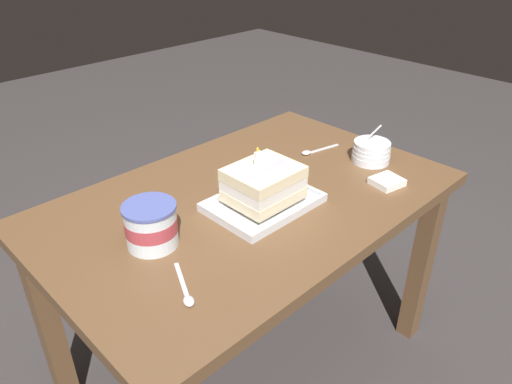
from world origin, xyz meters
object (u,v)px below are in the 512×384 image
at_px(foil_tray, 263,204).
at_px(napkin_pile, 387,182).
at_px(serving_spoon_by_bowls, 187,295).
at_px(serving_spoon_near_tray, 311,152).
at_px(bowl_stack, 371,152).
at_px(birthday_cake, 263,183).
at_px(ice_cream_tub, 151,225).

relative_size(foil_tray, napkin_pile, 3.00).
distance_m(foil_tray, serving_spoon_by_bowls, 0.40).
bearing_deg(serving_spoon_near_tray, foil_tray, -160.43).
distance_m(serving_spoon_near_tray, napkin_pile, 0.30).
bearing_deg(bowl_stack, birthday_cake, 173.79).
xyz_separation_m(ice_cream_tub, serving_spoon_by_bowls, (-0.06, -0.21, -0.05)).
distance_m(foil_tray, birthday_cake, 0.07).
height_order(birthday_cake, serving_spoon_by_bowls, birthday_cake).
xyz_separation_m(serving_spoon_near_tray, serving_spoon_by_bowls, (-0.74, -0.27, -0.00)).
relative_size(ice_cream_tub, serving_spoon_near_tray, 0.84).
distance_m(birthday_cake, napkin_pile, 0.40).
height_order(serving_spoon_near_tray, napkin_pile, napkin_pile).
relative_size(birthday_cake, serving_spoon_near_tray, 1.20).
bearing_deg(napkin_pile, bowl_stack, 51.99).
bearing_deg(birthday_cake, napkin_pile, -26.37).
relative_size(birthday_cake, ice_cream_tub, 1.43).
height_order(serving_spoon_near_tray, serving_spoon_by_bowls, serving_spoon_near_tray).
bearing_deg(serving_spoon_by_bowls, birthday_cake, 20.91).
distance_m(foil_tray, napkin_pile, 0.39).
height_order(birthday_cake, serving_spoon_near_tray, birthday_cake).
xyz_separation_m(foil_tray, serving_spoon_by_bowls, (-0.38, -0.14, -0.00)).
bearing_deg(bowl_stack, serving_spoon_near_tray, 118.18).
xyz_separation_m(birthday_cake, bowl_stack, (0.45, -0.05, -0.04)).
bearing_deg(serving_spoon_near_tray, birthday_cake, -160.43).
bearing_deg(foil_tray, ice_cream_tub, 168.33).
bearing_deg(serving_spoon_by_bowls, napkin_pile, -2.39).
height_order(foil_tray, birthday_cake, birthday_cake).
distance_m(bowl_stack, serving_spoon_by_bowls, 0.84).
distance_m(foil_tray, serving_spoon_near_tray, 0.38).
distance_m(birthday_cake, serving_spoon_near_tray, 0.38).
distance_m(ice_cream_tub, napkin_pile, 0.72).
distance_m(birthday_cake, bowl_stack, 0.46).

